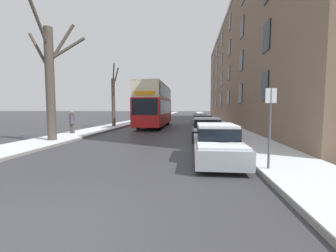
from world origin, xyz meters
name	(u,v)px	position (x,y,z in m)	size (l,w,h in m)	color
ground_plane	(30,235)	(0.00, 0.00, 0.00)	(320.00, 320.00, 0.00)	#38383D
sidewalk_left	(158,116)	(-5.87, 53.00, 0.08)	(2.62, 130.00, 0.16)	gray
sidewalk_right	(205,116)	(5.87, 53.00, 0.08)	(2.62, 130.00, 0.16)	gray
terrace_facade_right	(258,67)	(11.68, 30.04, 7.73)	(9.10, 49.32, 15.46)	#7A604C
bare_tree_left_0	(50,78)	(-5.57, 9.09, 3.73)	(3.35, 2.93, 8.14)	#4C4238
bare_tree_left_1	(114,100)	(-5.54, 19.43, 2.88)	(1.42, 2.62, 6.30)	#4C4238
double_decker_bus	(155,103)	(-1.47, 20.99, 2.53)	(2.51, 10.90, 4.48)	red
parked_car_0	(217,144)	(3.47, 5.57, 0.64)	(1.70, 4.54, 1.39)	#9EA3AD
parked_car_1	(207,130)	(3.47, 11.31, 0.65)	(1.87, 4.40, 1.41)	black
parked_car_2	(202,123)	(3.47, 17.14, 0.65)	(1.77, 4.06, 1.42)	black
parked_car_3	(200,120)	(3.47, 23.46, 0.64)	(1.71, 4.21, 1.40)	slate
oncoming_van	(165,112)	(-2.87, 41.94, 1.19)	(1.97, 5.38, 2.19)	white
pedestrian_left_sidewalk	(72,122)	(-6.30, 12.57, 1.00)	(0.40, 0.40, 1.82)	#4C4742
street_sign_post	(270,125)	(4.86, 3.89, 1.50)	(0.32, 0.07, 2.63)	#4C4F54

